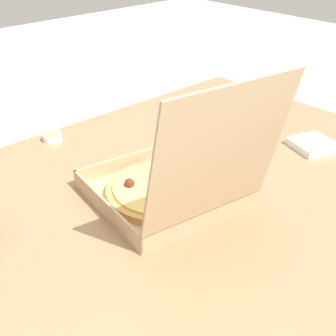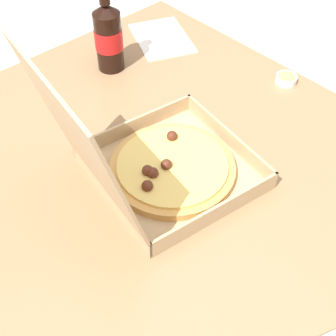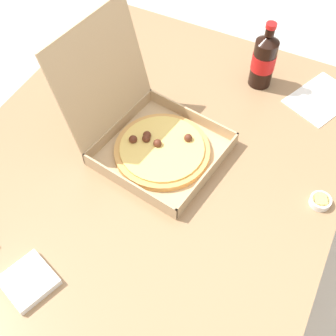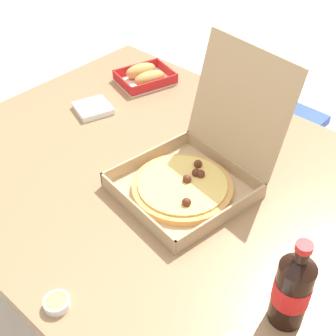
% 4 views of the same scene
% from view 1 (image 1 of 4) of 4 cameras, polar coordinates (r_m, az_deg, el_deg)
% --- Properties ---
extents(dining_table, '(1.35, 1.04, 0.72)m').
position_cam_1_polar(dining_table, '(1.18, 2.90, -4.96)').
color(dining_table, '#997551').
rests_on(dining_table, ground_plane).
extents(pizza_box_open, '(0.37, 0.43, 0.35)m').
position_cam_1_polar(pizza_box_open, '(1.05, 0.49, -2.13)').
color(pizza_box_open, tan).
rests_on(pizza_box_open, dining_table).
extents(napkin_pile, '(0.14, 0.14, 0.02)m').
position_cam_1_polar(napkin_pile, '(1.38, 17.35, 2.75)').
color(napkin_pile, white).
rests_on(napkin_pile, dining_table).
extents(dipping_sauce_cup, '(0.06, 0.06, 0.02)m').
position_cam_1_polar(dipping_sauce_cup, '(1.41, -14.03, 3.76)').
color(dipping_sauce_cup, white).
rests_on(dipping_sauce_cup, dining_table).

